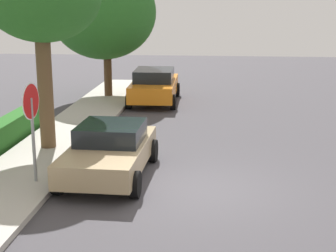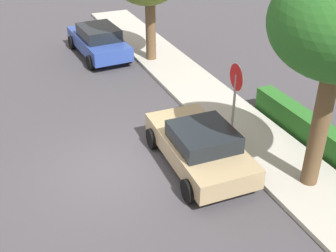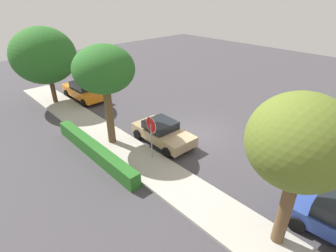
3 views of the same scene
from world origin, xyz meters
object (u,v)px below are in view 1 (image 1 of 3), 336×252
object	(u,v)px
parked_car_orange	(154,85)
street_tree_mid_block	(103,12)
stop_sign	(32,115)
parked_car_tan	(110,150)

from	to	relation	value
parked_car_orange	street_tree_mid_block	distance (m)	4.02
stop_sign	street_tree_mid_block	xyz separation A→B (m)	(11.56, 0.77, 2.10)
stop_sign	street_tree_mid_block	bearing A→B (deg)	3.81
parked_car_tan	street_tree_mid_block	xyz separation A→B (m)	(10.61, 2.43, 3.21)
street_tree_mid_block	parked_car_orange	bearing A→B (deg)	-108.45
parked_car_orange	street_tree_mid_block	size ratio (longest dim) A/B	0.74
parked_car_orange	street_tree_mid_block	xyz separation A→B (m)	(0.80, 2.39, 3.13)
parked_car_orange	parked_car_tan	bearing A→B (deg)	-179.76
stop_sign	parked_car_tan	world-z (taller)	stop_sign
stop_sign	street_tree_mid_block	distance (m)	11.78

